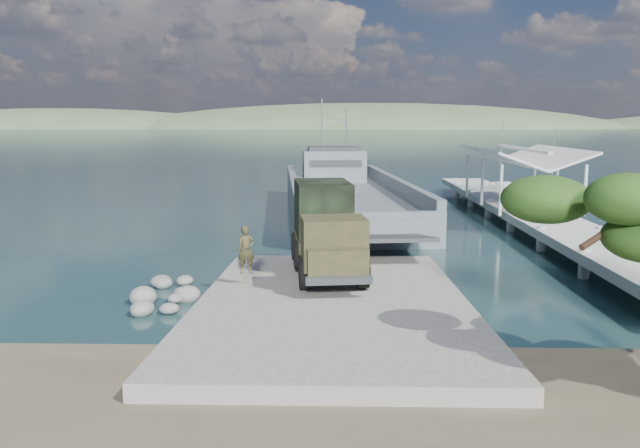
# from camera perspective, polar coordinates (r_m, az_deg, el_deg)

# --- Properties ---
(ground) EXTENTS (1400.00, 1400.00, 0.00)m
(ground) POSITION_cam_1_polar(r_m,az_deg,el_deg) (24.93, 1.21, -7.10)
(ground) COLOR #19363E
(ground) RESTS_ON ground
(boat_ramp) EXTENTS (10.00, 18.00, 0.50)m
(boat_ramp) POSITION_cam_1_polar(r_m,az_deg,el_deg) (23.90, 1.20, -7.21)
(boat_ramp) COLOR slate
(boat_ramp) RESTS_ON ground
(shoreline_rocks) EXTENTS (3.20, 5.60, 0.90)m
(shoreline_rocks) POSITION_cam_1_polar(r_m,az_deg,el_deg) (26.17, -12.58, -6.53)
(shoreline_rocks) COLOR slate
(shoreline_rocks) RESTS_ON ground
(distant_headlands) EXTENTS (1000.00, 240.00, 48.00)m
(distant_headlands) POSITION_cam_1_polar(r_m,az_deg,el_deg) (586.07, 6.36, 8.72)
(distant_headlands) COLOR #435937
(distant_headlands) RESTS_ON ground
(pier) EXTENTS (6.40, 44.00, 6.10)m
(pier) POSITION_cam_1_polar(r_m,az_deg,el_deg) (44.92, 18.14, 1.96)
(pier) COLOR #AFAEA5
(pier) RESTS_ON ground
(landing_craft) EXTENTS (10.90, 33.42, 9.77)m
(landing_craft) POSITION_cam_1_polar(r_m,az_deg,el_deg) (48.04, 2.28, 1.92)
(landing_craft) COLOR #495356
(landing_craft) RESTS_ON ground
(military_truck) EXTENTS (3.55, 8.54, 3.85)m
(military_truck) POSITION_cam_1_polar(r_m,az_deg,el_deg) (27.35, 0.55, -0.42)
(military_truck) COLOR black
(military_truck) RESTS_ON boat_ramp
(soldier) EXTENTS (0.83, 0.67, 1.98)m
(soldier) POSITION_cam_1_polar(r_m,az_deg,el_deg) (25.77, -6.75, -3.19)
(soldier) COLOR #22321C
(soldier) RESTS_ON boat_ramp
(sailboat_near) EXTENTS (2.95, 5.67, 6.63)m
(sailboat_near) POSITION_cam_1_polar(r_m,az_deg,el_deg) (61.13, 20.37, 2.53)
(sailboat_near) COLOR silver
(sailboat_near) RESTS_ON ground
(sailboat_far) EXTENTS (2.07, 6.18, 7.43)m
(sailboat_far) POSITION_cam_1_polar(r_m,az_deg,el_deg) (62.75, 16.13, 2.96)
(sailboat_far) COLOR silver
(sailboat_far) RESTS_ON ground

